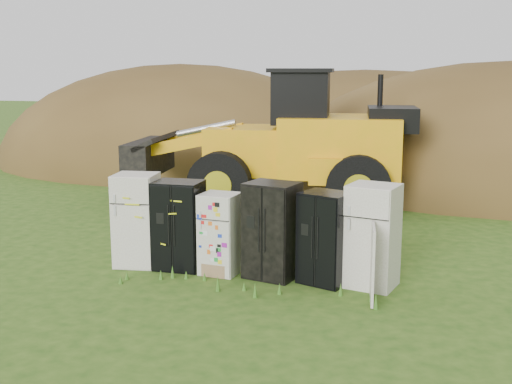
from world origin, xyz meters
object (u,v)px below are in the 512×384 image
at_px(fridge_dark_mid, 272,230).
at_px(wheel_loader, 266,138).
at_px(fridge_black_right, 325,238).
at_px(fridge_open_door, 373,236).
at_px(fridge_leftmost, 137,220).
at_px(fridge_black_side, 179,225).
at_px(fridge_sticker, 220,234).

relative_size(fridge_dark_mid, wheel_loader, 0.22).
distance_m(fridge_black_right, wheel_loader, 7.08).
xyz_separation_m(fridge_dark_mid, wheel_loader, (-1.83, 6.33, 1.06)).
height_order(fridge_open_door, wheel_loader, wheel_loader).
xyz_separation_m(fridge_black_right, wheel_loader, (-2.87, 6.38, 1.12)).
xyz_separation_m(fridge_leftmost, fridge_black_side, (0.90, 0.02, -0.05)).
bearing_deg(fridge_dark_mid, fridge_black_side, -168.16).
height_order(fridge_leftmost, fridge_open_door, fridge_open_door).
relative_size(fridge_leftmost, wheel_loader, 0.23).
bearing_deg(wheel_loader, fridge_black_side, -98.24).
bearing_deg(fridge_dark_mid, wheel_loader, 118.70).
bearing_deg(fridge_dark_mid, fridge_leftmost, -167.47).
relative_size(fridge_leftmost, fridge_dark_mid, 1.02).
xyz_separation_m(fridge_leftmost, fridge_dark_mid, (2.82, -0.00, -0.02)).
height_order(fridge_sticker, fridge_dark_mid, fridge_dark_mid).
bearing_deg(fridge_black_right, fridge_sticker, -160.57).
bearing_deg(fridge_black_side, fridge_dark_mid, -2.46).
distance_m(fridge_leftmost, wheel_loader, 6.48).
bearing_deg(fridge_leftmost, fridge_black_right, -9.22).
bearing_deg(fridge_black_side, wheel_loader, 87.51).
distance_m(fridge_sticker, fridge_black_right, 2.06).
bearing_deg(fridge_dark_mid, fridge_black_right, 9.49).
bearing_deg(fridge_leftmost, fridge_open_door, -8.53).
bearing_deg(fridge_sticker, fridge_open_door, 5.95).
relative_size(fridge_leftmost, fridge_sticker, 1.18).
xyz_separation_m(fridge_sticker, fridge_open_door, (2.91, 0.04, 0.16)).
bearing_deg(fridge_black_side, fridge_leftmost, 179.70).
bearing_deg(fridge_black_side, fridge_open_door, -2.28).
distance_m(fridge_sticker, fridge_open_door, 2.91).
relative_size(fridge_black_side, fridge_dark_mid, 0.96).
bearing_deg(fridge_sticker, fridge_leftmost, -176.75).
height_order(fridge_black_right, fridge_open_door, fridge_open_door).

